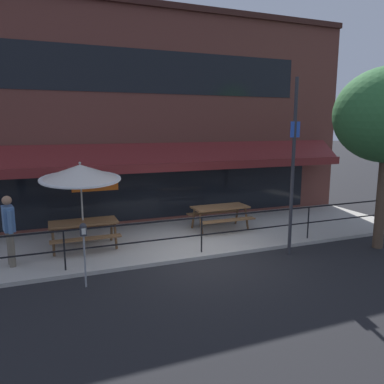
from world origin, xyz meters
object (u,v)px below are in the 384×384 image
(patio_umbrella_left, at_px, (80,173))
(street_sign_pole, at_px, (293,167))
(picnic_table_left, at_px, (84,227))
(picnic_table_centre, at_px, (220,211))
(pedestrian_walking, at_px, (9,227))
(parking_meter_near, at_px, (84,236))

(patio_umbrella_left, height_order, street_sign_pole, street_sign_pole)
(picnic_table_left, height_order, patio_umbrella_left, patio_umbrella_left)
(picnic_table_centre, relative_size, street_sign_pole, 0.39)
(patio_umbrella_left, relative_size, pedestrian_walking, 1.40)
(picnic_table_left, height_order, street_sign_pole, street_sign_pole)
(picnic_table_left, distance_m, pedestrian_walking, 1.92)
(picnic_table_left, distance_m, patio_umbrella_left, 1.48)
(picnic_table_centre, height_order, parking_meter_near, parking_meter_near)
(picnic_table_centre, xyz_separation_m, street_sign_pole, (0.83, -2.59, 1.66))
(patio_umbrella_left, height_order, pedestrian_walking, patio_umbrella_left)
(picnic_table_centre, height_order, pedestrian_walking, pedestrian_walking)
(street_sign_pole, bearing_deg, pedestrian_walking, 167.37)
(picnic_table_centre, bearing_deg, pedestrian_walking, -170.21)
(picnic_table_centre, distance_m, pedestrian_walking, 6.15)
(picnic_table_left, bearing_deg, picnic_table_centre, 4.91)
(patio_umbrella_left, bearing_deg, parking_meter_near, -94.76)
(pedestrian_walking, xyz_separation_m, parking_meter_near, (1.55, -1.69, 0.09))
(picnic_table_left, relative_size, pedestrian_walking, 1.05)
(picnic_table_left, xyz_separation_m, street_sign_pole, (5.12, -2.22, 1.66))
(picnic_table_left, distance_m, parking_meter_near, 2.42)
(patio_umbrella_left, relative_size, parking_meter_near, 1.68)
(picnic_table_left, height_order, pedestrian_walking, pedestrian_walking)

